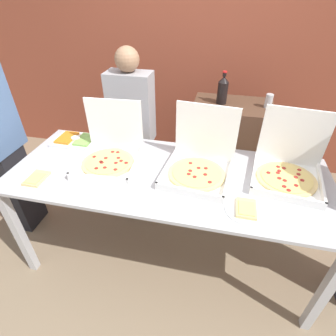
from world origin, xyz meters
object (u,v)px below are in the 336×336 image
Objects in this scene: soda_bottle at (223,90)px; paper_plate_front_center at (246,209)px; pizza_box_far_left at (288,168)px; paper_plate_front_right at (37,179)px; pizza_box_near_left at (199,163)px; soda_can_silver at (269,101)px; person_guest_plaid at (133,132)px; pizza_box_far_right at (110,153)px; veggie_tray at (76,140)px.

paper_plate_front_center is at bearing -78.79° from soda_bottle.
pizza_box_far_left is at bearing -56.91° from soda_bottle.
paper_plate_front_right is at bearing -134.33° from soda_bottle.
soda_can_silver is at bearing 65.28° from pizza_box_near_left.
person_guest_plaid is at bearing 145.93° from pizza_box_near_left.
person_guest_plaid reaches higher than soda_bottle.
paper_plate_front_right is (-0.41, -0.33, -0.07)m from pizza_box_far_right.
soda_bottle reaches higher than paper_plate_front_center.
pizza_box_far_left is 1.42m from person_guest_plaid.
soda_bottle reaches higher than veggie_tray.
pizza_box_far_left is at bearing 0.09° from pizza_box_far_right.
paper_plate_front_right is 2.01m from soda_can_silver.
soda_can_silver is (0.51, 0.86, 0.18)m from pizza_box_near_left.
soda_can_silver is (0.18, 1.18, 0.25)m from paper_plate_front_center.
pizza_box_far_right reaches higher than paper_plate_front_center.
pizza_box_near_left is 0.62m from pizza_box_far_left.
pizza_box_far_left reaches higher than paper_plate_front_center.
pizza_box_near_left is 2.05× the size of paper_plate_front_center.
pizza_box_far_right is at bearing -173.41° from pizza_box_near_left.
paper_plate_front_right is 0.59× the size of veggie_tray.
soda_bottle is 0.18× the size of person_guest_plaid.
soda_can_silver is 0.08× the size of person_guest_plaid.
pizza_box_near_left is 1.14m from paper_plate_front_right.
person_guest_plaid is at bearing -167.82° from soda_can_silver.
pizza_box_far_left is 1.70m from veggie_tray.
pizza_box_far_right is 3.87× the size of soda_can_silver.
soda_bottle is (1.17, 0.67, 0.30)m from veggie_tray.
pizza_box_far_right is 1.48m from soda_can_silver.
soda_can_silver is at bearing 22.39° from veggie_tray.
pizza_box_far_right is 1.19m from soda_bottle.
soda_can_silver is (1.19, 0.86, 0.18)m from pizza_box_far_right.
paper_plate_front_center is 2.04× the size of soda_can_silver.
veggie_tray is 3.02× the size of soda_can_silver.
pizza_box_near_left reaches higher than pizza_box_far_left.
pizza_box_far_right is 0.93× the size of pizza_box_far_left.
veggie_tray is (0.01, 0.54, 0.01)m from paper_plate_front_right.
paper_plate_front_right is 0.87× the size of paper_plate_front_center.
soda_bottle reaches higher than soda_can_silver.
veggie_tray is at bearing 88.95° from paper_plate_front_right.
pizza_box_far_right is at bearing -169.15° from pizza_box_far_left.
person_guest_plaid reaches higher than soda_can_silver.
paper_plate_front_right is at bearing 67.59° from person_guest_plaid.
pizza_box_far_left is at bearing 55.24° from paper_plate_front_center.
paper_plate_front_center is at bearing -38.50° from pizza_box_near_left.
soda_bottle is (-0.52, 0.79, 0.25)m from pizza_box_far_left.
pizza_box_far_left is at bearing -82.70° from soda_can_silver.
paper_plate_front_right is (-1.70, -0.42, -0.07)m from pizza_box_far_left.
pizza_box_far_right is 2.18× the size of paper_plate_front_right.
soda_can_silver is at bearing 36.79° from paper_plate_front_right.
veggie_tray is at bearing 46.31° from person_guest_plaid.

